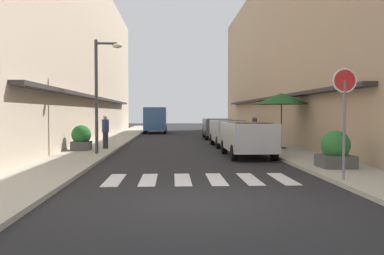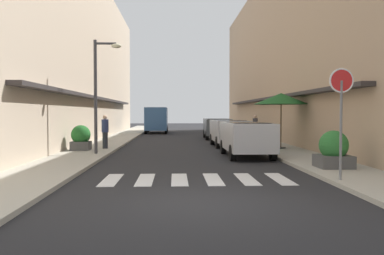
{
  "view_description": "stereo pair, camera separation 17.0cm",
  "coord_description": "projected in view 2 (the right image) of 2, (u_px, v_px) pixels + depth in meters",
  "views": [
    {
      "loc": [
        -0.77,
        -8.72,
        1.88
      ],
      "look_at": [
        0.39,
        15.36,
        1.03
      ],
      "focal_mm": 39.38,
      "sensor_mm": 36.0,
      "label": 1
    },
    {
      "loc": [
        -0.6,
        -8.73,
        1.88
      ],
      "look_at": [
        0.39,
        15.36,
        1.03
      ],
      "focal_mm": 39.38,
      "sensor_mm": 36.0,
      "label": 2
    }
  ],
  "objects": [
    {
      "name": "building_row_right",
      "position": [
        308.0,
        53.0,
        27.89
      ],
      "size": [
        5.5,
        41.95,
        11.69
      ],
      "color": "tan",
      "rests_on": "ground_plane"
    },
    {
      "name": "street_lamp",
      "position": [
        100.0,
        83.0,
        18.09
      ],
      "size": [
        1.19,
        0.28,
        4.88
      ],
      "color": "#38383D",
      "rests_on": "sidewalk_left"
    },
    {
      "name": "parked_car_near",
      "position": [
        246.0,
        135.0,
        17.77
      ],
      "size": [
        1.85,
        4.37,
        1.47
      ],
      "color": "silver",
      "rests_on": "ground_plane"
    },
    {
      "name": "parked_car_far",
      "position": [
        217.0,
        126.0,
        30.19
      ],
      "size": [
        1.86,
        4.35,
        1.47
      ],
      "color": "#4C5156",
      "rests_on": "ground_plane"
    },
    {
      "name": "sidewalk_left",
      "position": [
        111.0,
        142.0,
        26.35
      ],
      "size": [
        2.27,
        62.14,
        0.12
      ],
      "primitive_type": "cube",
      "color": "#ADA899",
      "rests_on": "ground_plane"
    },
    {
      "name": "cafe_umbrella",
      "position": [
        281.0,
        99.0,
        20.62
      ],
      "size": [
        2.66,
        2.66,
        2.72
      ],
      "color": "#262626",
      "rests_on": "sidewalk_right"
    },
    {
      "name": "planter_corner",
      "position": [
        334.0,
        151.0,
        13.47
      ],
      "size": [
        1.06,
        1.06,
        1.19
      ],
      "color": "#4C4C4C",
      "rests_on": "sidewalk_right"
    },
    {
      "name": "pedestrian_walking_far",
      "position": [
        255.0,
        126.0,
        28.22
      ],
      "size": [
        0.34,
        0.34,
        1.6
      ],
      "rotation": [
        0.0,
        0.0,
        3.65
      ],
      "color": "#282B33",
      "rests_on": "sidewalk_right"
    },
    {
      "name": "round_street_sign",
      "position": [
        341.0,
        94.0,
        10.94
      ],
      "size": [
        0.65,
        0.07,
        2.92
      ],
      "color": "slate",
      "rests_on": "sidewalk_right"
    },
    {
      "name": "crosswalk",
      "position": [
        196.0,
        179.0,
        11.81
      ],
      "size": [
        5.2,
        2.2,
        0.01
      ],
      "color": "silver",
      "rests_on": "ground_plane"
    },
    {
      "name": "pedestrian_walking_near",
      "position": [
        105.0,
        131.0,
        20.71
      ],
      "size": [
        0.34,
        0.34,
        1.65
      ],
      "rotation": [
        0.0,
        0.0,
        5.28
      ],
      "color": "#282B33",
      "rests_on": "sidewalk_left"
    },
    {
      "name": "planter_midblock",
      "position": [
        81.0,
        138.0,
        19.8
      ],
      "size": [
        0.9,
        0.9,
        1.18
      ],
      "color": "#4C4C4C",
      "rests_on": "sidewalk_left"
    },
    {
      "name": "delivery_van",
      "position": [
        157.0,
        118.0,
        38.95
      ],
      "size": [
        2.01,
        5.4,
        2.37
      ],
      "color": "#33598C",
      "rests_on": "ground_plane"
    },
    {
      "name": "parked_car_mid",
      "position": [
        229.0,
        130.0,
        23.38
      ],
      "size": [
        1.88,
        4.12,
        1.47
      ],
      "color": "silver",
      "rests_on": "ground_plane"
    },
    {
      "name": "building_row_left",
      "position": [
        57.0,
        54.0,
        27.22
      ],
      "size": [
        5.5,
        41.95,
        11.39
      ],
      "color": "#C6B299",
      "rests_on": "ground_plane"
    },
    {
      "name": "sidewalk_right",
      "position": [
        257.0,
        141.0,
        26.73
      ],
      "size": [
        2.27,
        62.14,
        0.12
      ],
      "primitive_type": "cube",
      "color": "#ADA899",
      "rests_on": "ground_plane"
    },
    {
      "name": "ground_plane",
      "position": [
        184.0,
        143.0,
        26.54
      ],
      "size": [
        97.65,
        97.65,
        0.0
      ],
      "primitive_type": "plane",
      "color": "#232326"
    }
  ]
}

